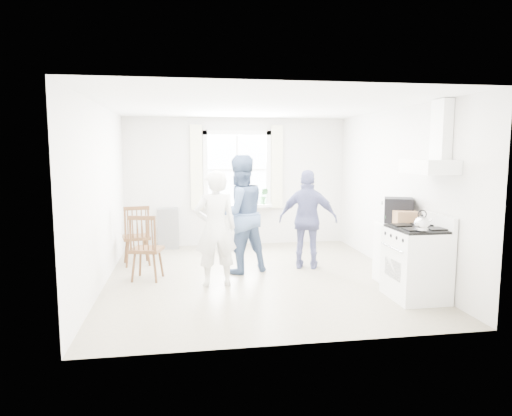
{
  "coord_description": "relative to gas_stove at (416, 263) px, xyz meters",
  "views": [
    {
      "loc": [
        -1.1,
        -6.78,
        1.95
      ],
      "look_at": [
        0.03,
        0.2,
        1.05
      ],
      "focal_mm": 32.0,
      "sensor_mm": 36.0,
      "label": 1
    }
  ],
  "objects": [
    {
      "name": "windsor_chair_a",
      "position": [
        -3.79,
        2.34,
        0.15
      ],
      "size": [
        0.51,
        0.5,
        1.04
      ],
      "color": "#472B16",
      "rests_on": "ground"
    },
    {
      "name": "person_right",
      "position": [
        -0.98,
        1.75,
        0.33
      ],
      "size": [
        1.21,
        1.21,
        1.63
      ],
      "primitive_type": "imported",
      "rotation": [
        0.0,
        0.0,
        2.82
      ],
      "color": "navy",
      "rests_on": "ground"
    },
    {
      "name": "potted_plant",
      "position": [
        -1.38,
        3.71,
        0.53
      ],
      "size": [
        0.23,
        0.23,
        0.33
      ],
      "primitive_type": "imported",
      "rotation": [
        0.0,
        0.0,
        -0.37
      ],
      "color": "#2F6A34",
      "rests_on": "window_assembly"
    },
    {
      "name": "gas_stove",
      "position": [
        0.0,
        0.0,
        0.0
      ],
      "size": [
        0.68,
        0.76,
        1.12
      ],
      "color": "white",
      "rests_on": "ground"
    },
    {
      "name": "stereo_stack",
      "position": [
        0.1,
        0.75,
        0.6
      ],
      "size": [
        0.51,
        0.49,
        0.36
      ],
      "color": "black",
      "rests_on": "low_cabinet"
    },
    {
      "name": "kettle",
      "position": [
        -0.09,
        -0.25,
        0.56
      ],
      "size": [
        0.19,
        0.19,
        0.27
      ],
      "color": "silver",
      "rests_on": "gas_stove"
    },
    {
      "name": "room_shell",
      "position": [
        -1.91,
        1.35,
        0.82
      ],
      "size": [
        4.62,
        5.12,
        2.64
      ],
      "color": "gray",
      "rests_on": "ground"
    },
    {
      "name": "window_assembly",
      "position": [
        -1.91,
        3.8,
        0.98
      ],
      "size": [
        1.88,
        0.24,
        1.7
      ],
      "color": "white",
      "rests_on": "room_shell"
    },
    {
      "name": "person_mid",
      "position": [
        -2.13,
        1.69,
        0.45
      ],
      "size": [
        1.17,
        1.17,
        1.87
      ],
      "primitive_type": "imported",
      "rotation": [
        0.0,
        0.0,
        3.5
      ],
      "color": "#465D83",
      "rests_on": "ground"
    },
    {
      "name": "shelf_unit",
      "position": [
        -3.31,
        3.68,
        -0.08
      ],
      "size": [
        0.4,
        0.3,
        0.8
      ],
      "primitive_type": "cube",
      "color": "gray",
      "rests_on": "ground"
    },
    {
      "name": "range_hood",
      "position": [
        0.16,
        -0.0,
        1.42
      ],
      "size": [
        0.45,
        0.76,
        0.94
      ],
      "color": "white",
      "rests_on": "room_shell"
    },
    {
      "name": "person_left",
      "position": [
        -2.56,
        1.0,
        0.35
      ],
      "size": [
        0.66,
        0.66,
        1.67
      ],
      "primitive_type": "imported",
      "rotation": [
        0.0,
        0.0,
        3.23
      ],
      "color": "white",
      "rests_on": "ground"
    },
    {
      "name": "cardboard_box",
      "position": [
        0.09,
        0.51,
        0.51
      ],
      "size": [
        0.33,
        0.25,
        0.2
      ],
      "primitive_type": "cube",
      "rotation": [
        0.0,
        0.0,
        -0.1
      ],
      "color": "#9C724B",
      "rests_on": "low_cabinet"
    },
    {
      "name": "low_cabinet",
      "position": [
        0.07,
        0.7,
        -0.03
      ],
      "size": [
        0.5,
        0.55,
        0.9
      ],
      "primitive_type": "cube",
      "color": "white",
      "rests_on": "ground"
    },
    {
      "name": "windsor_chair_b",
      "position": [
        -3.59,
        1.37,
        0.13
      ],
      "size": [
        0.52,
        0.51,
        1.01
      ],
      "color": "#472B16",
      "rests_on": "ground"
    }
  ]
}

